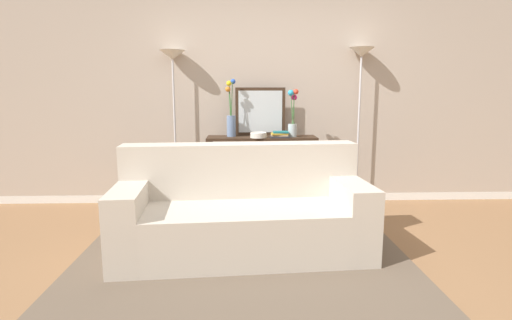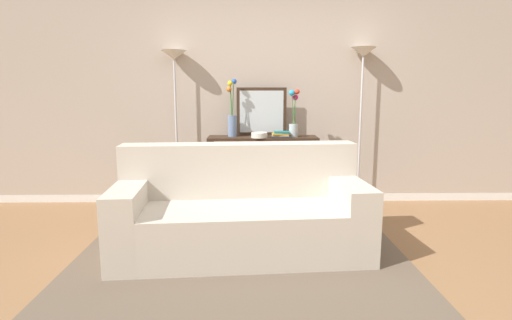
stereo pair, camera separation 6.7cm
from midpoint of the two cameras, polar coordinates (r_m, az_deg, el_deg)
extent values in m
cube|color=#936B47|center=(3.14, 4.53, -15.49)|extent=(16.00, 16.00, 0.02)
cube|color=white|center=(5.00, 2.34, -5.13)|extent=(12.00, 0.15, 0.09)
cube|color=#B7A899|center=(4.84, 2.46, 11.10)|extent=(12.00, 0.14, 2.71)
cube|color=brown|center=(3.33, -1.48, -13.62)|extent=(2.65, 1.93, 0.01)
cube|color=beige|center=(3.35, -1.48, -9.74)|extent=(2.07, 1.00, 0.42)
cube|color=beige|center=(3.52, -1.83, -1.36)|extent=(2.03, 0.41, 0.46)
cube|color=beige|center=(3.39, -16.81, -8.35)|extent=(0.30, 0.87, 0.60)
cube|color=beige|center=(3.49, 13.35, -7.65)|extent=(0.30, 0.87, 0.60)
cube|color=#382619|center=(4.51, 1.38, 3.14)|extent=(1.22, 0.35, 0.03)
cube|color=#382619|center=(4.63, 1.35, -5.05)|extent=(1.12, 0.30, 0.01)
cube|color=#382619|center=(4.44, -6.11, -2.40)|extent=(0.05, 0.05, 0.80)
cube|color=#382619|center=(4.49, 8.91, -2.33)|extent=(0.05, 0.05, 0.80)
cube|color=#382619|center=(4.73, -5.80, -1.64)|extent=(0.05, 0.05, 0.80)
cube|color=#382619|center=(4.78, 8.30, -1.58)|extent=(0.05, 0.05, 0.80)
cylinder|color=silver|center=(4.87, -10.46, -6.13)|extent=(0.26, 0.26, 0.02)
cylinder|color=silver|center=(4.71, -10.77, 3.70)|extent=(0.02, 0.02, 1.65)
cone|color=silver|center=(4.70, -11.11, 14.36)|extent=(0.28, 0.28, 0.10)
cylinder|color=silver|center=(4.98, 14.44, -5.91)|extent=(0.26, 0.26, 0.02)
cylinder|color=silver|center=(4.82, 14.87, 3.91)|extent=(0.02, 0.02, 1.69)
cone|color=silver|center=(4.82, 15.35, 14.53)|extent=(0.28, 0.28, 0.10)
cube|color=#382619|center=(4.63, 1.21, 6.85)|extent=(0.57, 0.02, 0.54)
cube|color=silver|center=(4.62, 1.21, 6.85)|extent=(0.50, 0.01, 0.47)
cylinder|color=#6B84AD|center=(4.53, -2.94, 4.82)|extent=(0.10, 0.10, 0.23)
cylinder|color=#3D7538|center=(4.51, -3.15, 8.12)|extent=(0.02, 0.04, 0.29)
sphere|color=orange|center=(4.50, -3.40, 9.95)|extent=(0.06, 0.06, 0.06)
cylinder|color=#3D7538|center=(4.50, -3.09, 8.52)|extent=(0.03, 0.02, 0.35)
sphere|color=yellow|center=(4.48, -3.26, 10.76)|extent=(0.06, 0.06, 0.06)
cylinder|color=#3D7538|center=(4.52, -2.84, 8.66)|extent=(0.03, 0.02, 0.37)
sphere|color=blue|center=(4.54, -2.68, 11.03)|extent=(0.06, 0.06, 0.06)
cylinder|color=silver|center=(4.50, 5.73, 4.17)|extent=(0.10, 0.10, 0.14)
cylinder|color=#3D7538|center=(4.48, 5.96, 7.32)|extent=(0.02, 0.02, 0.35)
sphere|color=red|center=(4.46, 6.24, 9.57)|extent=(0.06, 0.06, 0.06)
cylinder|color=#3D7538|center=(4.47, 5.66, 7.24)|extent=(0.03, 0.04, 0.34)
sphere|color=#2AA3D6|center=(4.45, 5.52, 9.43)|extent=(0.07, 0.07, 0.07)
cylinder|color=#3D7538|center=(4.50, 5.87, 6.93)|extent=(0.03, 0.02, 0.29)
sphere|color=#E32681|center=(4.51, 6.01, 8.79)|extent=(0.06, 0.06, 0.06)
cylinder|color=silver|center=(4.40, 0.90, 3.48)|extent=(0.18, 0.18, 0.05)
torus|color=silver|center=(4.40, 0.91, 3.85)|extent=(0.18, 0.18, 0.01)
cube|color=#2D2D33|center=(4.42, 3.91, 3.29)|extent=(0.21, 0.13, 0.02)
cube|color=tan|center=(4.42, 3.89, 3.52)|extent=(0.19, 0.13, 0.02)
cube|color=gold|center=(4.42, 3.92, 3.72)|extent=(0.19, 0.13, 0.02)
cube|color=#1E7075|center=(4.41, 4.08, 3.95)|extent=(0.16, 0.11, 0.02)
cube|color=#236033|center=(4.66, -4.63, -6.09)|extent=(0.03, 0.14, 0.12)
cube|color=navy|center=(4.66, -4.04, -6.21)|extent=(0.06, 0.18, 0.10)
cube|color=silver|center=(4.66, -3.39, -6.16)|extent=(0.04, 0.13, 0.11)
cube|color=#B77F33|center=(4.65, -2.77, -6.14)|extent=(0.05, 0.16, 0.11)
cube|color=slate|center=(4.65, -2.12, -6.15)|extent=(0.05, 0.15, 0.11)
cube|color=#2D2D33|center=(4.65, -1.46, -6.15)|extent=(0.05, 0.18, 0.11)
camera|label=1|loc=(0.03, -89.51, 0.08)|focal=28.32mm
camera|label=2|loc=(0.03, 90.49, -0.08)|focal=28.32mm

